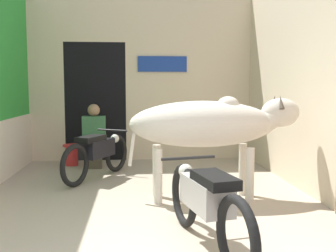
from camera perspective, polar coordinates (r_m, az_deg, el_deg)
The scene contains 7 objects.
wall_back_with_doorway at distance 8.35m, azimuth -6.67°, elevation 5.64°, with size 4.50×0.93×3.45m.
wall_right_with_door at distance 5.99m, azimuth 19.85°, elevation 7.34°, with size 0.22×5.13×3.45m.
cow at distance 5.20m, azimuth 6.19°, elevation 0.21°, with size 2.29×0.66×1.40m.
motorcycle_near at distance 3.69m, azimuth 5.56°, elevation -10.88°, with size 0.62×1.90×0.78m.
motorcycle_far at distance 6.52m, azimuth -10.22°, elevation -3.81°, with size 0.97×1.65×0.77m.
shopkeeper_seated at distance 7.43m, azimuth -10.70°, elevation -1.20°, with size 0.42×0.34×1.18m.
plastic_stool at distance 7.76m, azimuth -13.80°, elevation -3.98°, with size 0.33×0.33×0.40m.
Camera 1 is at (-0.16, -2.93, 1.49)m, focal length 42.00 mm.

